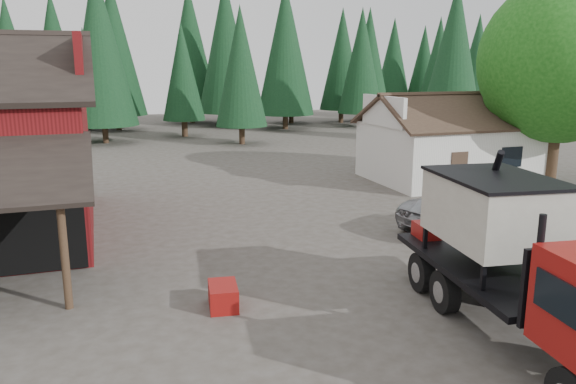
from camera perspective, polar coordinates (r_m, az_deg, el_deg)
name	(u,v)px	position (r m, az deg, el deg)	size (l,w,h in m)	color
ground	(306,311)	(14.31, 1.86, -12.00)	(120.00, 120.00, 0.00)	#423D34
farmhouse	(449,149)	(31.00, 16.06, 4.26)	(8.60, 6.42, 4.65)	silver
deciduous_tree	(562,67)	(30.94, 26.07, 11.36)	(8.00, 8.00, 10.20)	#382619
conifer_backdrop	(149,130)	(54.66, -13.97, 6.11)	(76.00, 16.00, 16.00)	#10311A
near_pine_b	(241,66)	(43.46, -4.83, 12.60)	(3.96, 3.96, 10.40)	#382619
near_pine_c	(454,53)	(46.52, 16.52, 13.38)	(4.84, 4.84, 12.40)	#382619
near_pine_d	(99,46)	(46.16, -18.64, 13.87)	(5.28, 5.28, 13.40)	#382619
feed_truck	(529,261)	(13.25, 23.31, -6.45)	(3.51, 9.08, 3.99)	black
silver_car	(469,208)	(21.93, 17.92, -1.56)	(2.64, 5.74, 1.59)	#9D9FA4
equip_box	(223,296)	(14.48, -6.61, -10.46)	(0.70, 1.10, 0.60)	maroon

